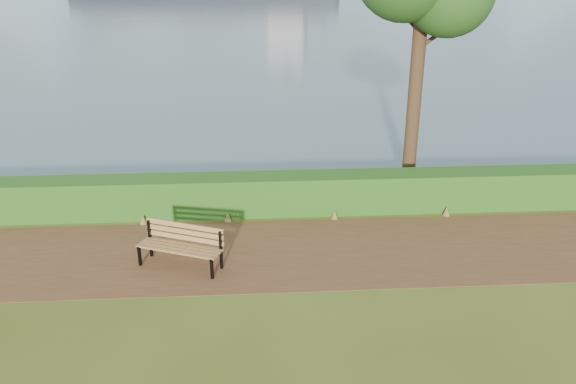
{
  "coord_description": "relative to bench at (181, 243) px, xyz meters",
  "views": [
    {
      "loc": [
        -0.45,
        -10.87,
        5.89
      ],
      "look_at": [
        0.36,
        1.2,
        1.1
      ],
      "focal_mm": 35.0,
      "sensor_mm": 36.0,
      "label": 1
    }
  ],
  "objects": [
    {
      "name": "bench",
      "position": [
        0.0,
        0.0,
        0.0
      ],
      "size": [
        1.88,
        1.19,
        0.91
      ],
      "rotation": [
        0.0,
        0.0,
        -0.4
      ],
      "color": "black",
      "rests_on": "ground"
    },
    {
      "name": "hedge",
      "position": [
        1.99,
        2.73,
        -0.03
      ],
      "size": [
        32.0,
        0.85,
        1.0
      ],
      "primitive_type": "cube",
      "color": "#194A15",
      "rests_on": "ground"
    },
    {
      "name": "path",
      "position": [
        1.99,
        0.43,
        -0.52
      ],
      "size": [
        40.0,
        3.4,
        0.01
      ],
      "primitive_type": "cube",
      "color": "#56361D",
      "rests_on": "ground"
    },
    {
      "name": "ground",
      "position": [
        1.99,
        0.13,
        -0.53
      ],
      "size": [
        140.0,
        140.0,
        0.0
      ],
      "primitive_type": "plane",
      "color": "#475217",
      "rests_on": "ground"
    }
  ]
}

